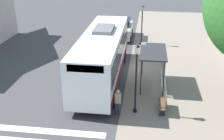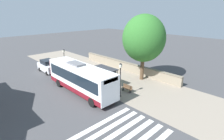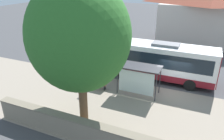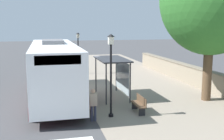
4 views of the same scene
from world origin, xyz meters
name	(u,v)px [view 1 (image 1 of 4)]	position (x,y,z in m)	size (l,w,h in m)	color
ground_plane	(129,69)	(0.00, 0.00, 0.00)	(120.00, 120.00, 0.00)	#424244
sidewalk_plaza	(188,72)	(-4.50, 0.00, 0.01)	(9.00, 44.00, 0.02)	gray
bus	(102,54)	(1.73, 1.98, 1.85)	(2.71, 10.79, 3.57)	white
bus_shelter	(155,57)	(-1.91, 2.52, 2.05)	(1.71, 3.49, 2.46)	#2D2D33
pedestrian	(118,100)	(0.12, 6.58, 0.91)	(0.34, 0.22, 1.57)	#2D3347
bench	(163,104)	(-2.40, 5.89, 0.47)	(0.40, 1.43, 0.88)	brown
street_lamp_near	(142,22)	(-0.74, -6.25, 2.27)	(0.28, 0.28, 3.80)	black
street_lamp_far	(136,74)	(-0.81, 6.22, 2.43)	(0.28, 0.28, 4.09)	black
parked_car_behind_bus	(122,29)	(1.29, -8.17, 0.97)	(1.98, 4.28, 2.01)	silver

